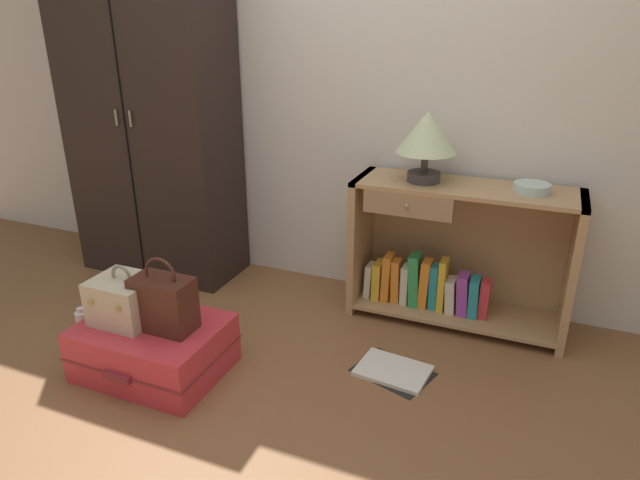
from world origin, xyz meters
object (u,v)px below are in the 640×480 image
(wardrobe, at_px, (150,112))
(handbag, at_px, (164,303))
(bookshelf, at_px, (451,258))
(train_case, at_px, (125,300))
(open_book_on_floor, at_px, (393,371))
(bottle, at_px, (83,326))
(suitcase_large, at_px, (154,347))
(table_lamp, at_px, (427,135))
(bowl, at_px, (532,188))

(wardrobe, bearing_deg, handbag, -52.25)
(bookshelf, bearing_deg, train_case, -141.19)
(handbag, bearing_deg, open_book_on_floor, 23.09)
(wardrobe, bearing_deg, bookshelf, 1.45)
(train_case, relative_size, open_book_on_floor, 0.69)
(handbag, distance_m, open_book_on_floor, 1.10)
(wardrobe, bearing_deg, bottle, -78.98)
(suitcase_large, xyz_separation_m, bottle, (-0.50, 0.06, -0.04))
(table_lamp, relative_size, bowl, 2.09)
(wardrobe, xyz_separation_m, train_case, (0.55, -1.00, -0.67))
(bowl, xyz_separation_m, train_case, (-1.65, -1.03, -0.43))
(bookshelf, bearing_deg, wardrobe, -178.55)
(bottle, bearing_deg, table_lamp, 32.36)
(bookshelf, bearing_deg, bowl, -1.73)
(bowl, height_order, bottle, bowl)
(table_lamp, height_order, train_case, table_lamp)
(bookshelf, xyz_separation_m, handbag, (-1.09, -1.03, 0.02))
(bottle, relative_size, open_book_on_floor, 0.48)
(table_lamp, xyz_separation_m, open_book_on_floor, (0.05, -0.60, -1.00))
(suitcase_large, bearing_deg, handbag, 0.49)
(wardrobe, distance_m, handbag, 1.40)
(bookshelf, relative_size, bottle, 5.89)
(suitcase_large, xyz_separation_m, handbag, (0.09, 0.00, 0.25))
(bowl, bearing_deg, bookshelf, 178.27)
(open_book_on_floor, bearing_deg, handbag, -156.91)
(suitcase_large, height_order, handbag, handbag)
(wardrobe, relative_size, table_lamp, 5.66)
(suitcase_large, height_order, bottle, suitcase_large)
(train_case, bearing_deg, bookshelf, 38.81)
(wardrobe, relative_size, suitcase_large, 3.14)
(table_lamp, relative_size, handbag, 1.04)
(bowl, bearing_deg, handbag, -144.57)
(bookshelf, distance_m, table_lamp, 0.67)
(train_case, distance_m, open_book_on_floor, 1.29)
(train_case, bearing_deg, bowl, 32.09)
(bottle, bearing_deg, bowl, 25.37)
(wardrobe, xyz_separation_m, bowl, (2.20, 0.04, -0.23))
(wardrobe, distance_m, bookshelf, 1.97)
(open_book_on_floor, bearing_deg, table_lamp, 94.33)
(open_book_on_floor, bearing_deg, bookshelf, 78.18)
(wardrobe, bearing_deg, table_lamp, 0.85)
(bookshelf, xyz_separation_m, suitcase_large, (-1.17, -1.03, -0.23))
(wardrobe, distance_m, suitcase_large, 1.50)
(bowl, relative_size, bottle, 0.90)
(bowl, xyz_separation_m, handbag, (-1.44, -1.02, -0.41))
(table_lamp, height_order, handbag, table_lamp)
(suitcase_large, relative_size, bottle, 3.37)
(table_lamp, relative_size, train_case, 1.29)
(table_lamp, bearing_deg, bookshelf, 7.03)
(table_lamp, height_order, suitcase_large, table_lamp)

